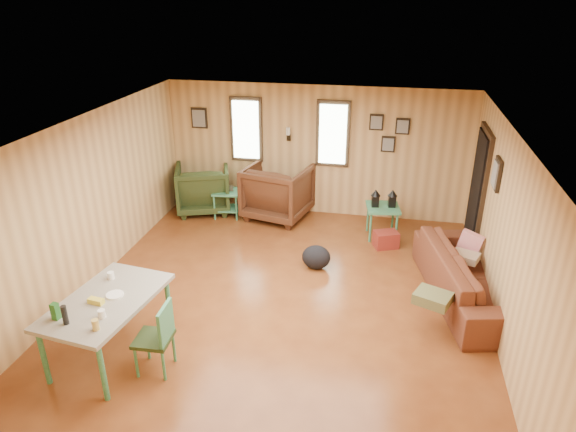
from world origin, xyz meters
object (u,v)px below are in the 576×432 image
at_px(recliner_green, 203,186).
at_px(dining_table, 106,305).
at_px(end_table, 227,199).
at_px(recliner_brown, 278,189).
at_px(sofa, 470,269).
at_px(side_table, 383,205).

height_order(recliner_green, dining_table, recliner_green).
distance_m(end_table, dining_table, 4.10).
height_order(recliner_brown, end_table, recliner_brown).
bearing_deg(sofa, side_table, 22.77).
height_order(end_table, dining_table, dining_table).
bearing_deg(side_table, sofa, -54.32).
height_order(sofa, end_table, sofa).
relative_size(end_table, side_table, 0.72).
height_order(recliner_brown, dining_table, recliner_brown).
xyz_separation_m(recliner_brown, end_table, (-0.94, -0.16, -0.21)).
bearing_deg(dining_table, recliner_brown, 83.70).
bearing_deg(recliner_brown, end_table, 22.90).
bearing_deg(recliner_green, recliner_brown, 160.43).
bearing_deg(side_table, recliner_green, 172.04).
relative_size(sofa, recliner_green, 2.37).
bearing_deg(side_table, recliner_brown, 166.49).
distance_m(sofa, recliner_green, 5.10).
bearing_deg(sofa, recliner_brown, 42.52).
relative_size(end_table, dining_table, 0.39).
bearing_deg(end_table, dining_table, -91.48).
relative_size(recliner_brown, side_table, 1.28).
height_order(sofa, side_table, sofa).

